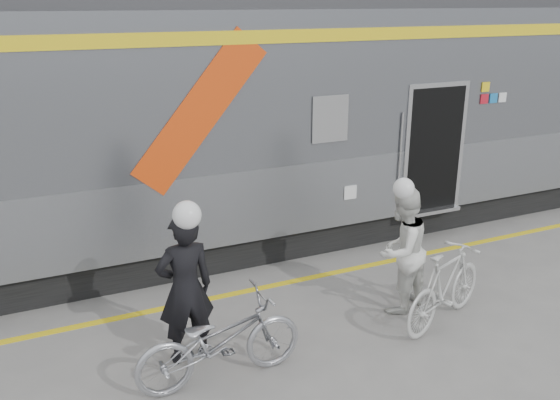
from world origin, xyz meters
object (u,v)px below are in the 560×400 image
bicycle_left (220,340)px  woman (401,250)px  man (185,289)px  bicycle_right (445,286)px

bicycle_left → woman: woman is taller
man → bicycle_left: 0.71m
bicycle_left → bicycle_right: size_ratio=1.10×
bicycle_left → woman: (2.68, 0.51, 0.35)m
bicycle_left → woman: size_ratio=1.11×
woman → bicycle_right: 0.71m
woman → bicycle_left: bearing=-10.0°
woman → bicycle_right: bearing=97.7°
bicycle_right → woman: bearing=7.7°
man → bicycle_right: bearing=168.5°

